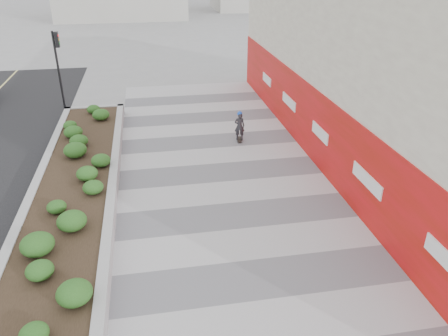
# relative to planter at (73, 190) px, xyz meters

# --- Properties ---
(ground) EXTENTS (160.00, 160.00, 0.00)m
(ground) POSITION_rel_planter_xyz_m (5.50, -7.00, -0.42)
(ground) COLOR gray
(ground) RESTS_ON ground
(walkway) EXTENTS (8.00, 36.00, 0.01)m
(walkway) POSITION_rel_planter_xyz_m (5.50, -4.00, -0.41)
(walkway) COLOR #A8A8AD
(walkway) RESTS_ON ground
(building) EXTENTS (6.04, 24.08, 8.00)m
(building) POSITION_rel_planter_xyz_m (12.48, 1.98, 3.56)
(building) COLOR beige
(building) RESTS_ON ground
(planter) EXTENTS (3.00, 18.00, 0.90)m
(planter) POSITION_rel_planter_xyz_m (0.00, 0.00, 0.00)
(planter) COLOR #9E9EA0
(planter) RESTS_ON ground
(traffic_signal_near) EXTENTS (0.33, 0.28, 4.20)m
(traffic_signal_near) POSITION_rel_planter_xyz_m (-1.73, 10.50, 2.34)
(traffic_signal_near) COLOR black
(traffic_signal_near) RESTS_ON ground
(manhole_cover) EXTENTS (0.44, 0.44, 0.01)m
(manhole_cover) POSITION_rel_planter_xyz_m (6.00, -4.00, -0.42)
(manhole_cover) COLOR #595654
(manhole_cover) RESTS_ON ground
(skateboarder) EXTENTS (0.51, 0.74, 1.44)m
(skateboarder) POSITION_rel_planter_xyz_m (6.88, 4.22, 0.31)
(skateboarder) COLOR beige
(skateboarder) RESTS_ON ground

